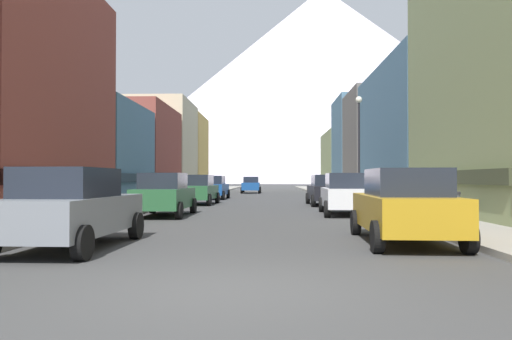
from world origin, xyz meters
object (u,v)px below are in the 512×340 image
car_left_3 (214,187)px  car_right_1 (346,194)px  potted_plant_0 (391,195)px  streetlamp_right (359,134)px  pedestrian_1 (362,190)px  car_right_2 (326,190)px  car_driving_0 (251,185)px  car_left_2 (198,189)px  pedestrian_0 (176,187)px  car_right_0 (404,206)px  car_left_0 (72,208)px  trash_bin_right (451,207)px  car_left_1 (164,194)px

car_left_3 → car_right_1: same height
potted_plant_0 → streetlamp_right: 3.69m
car_right_1 → pedestrian_1: size_ratio=2.84×
car_right_2 → car_driving_0: (-5.40, 23.92, 0.00)m
car_left_2 → car_driving_0: bearing=84.6°
car_driving_0 → pedestrian_0: pedestrian_0 is taller
car_right_0 → streetlamp_right: (1.55, 14.53, 3.09)m
car_right_1 → car_right_2: bearing=90.0°
pedestrian_0 → pedestrian_1: bearing=-18.4°
car_left_0 → trash_bin_right: 11.33m
potted_plant_0 → pedestrian_1: size_ratio=0.61×
car_right_2 → streetlamp_right: (1.55, -1.93, 3.09)m
car_left_2 → potted_plant_0: size_ratio=4.62×
car_left_0 → car_right_0: 7.68m
car_right_0 → pedestrian_0: (-10.05, 22.58, 0.04)m
car_right_1 → streetlamp_right: (1.55, 5.43, 3.09)m
car_right_0 → car_right_1: same height
car_left_0 → car_right_2: same height
trash_bin_right → streetlamp_right: size_ratio=0.17×
car_right_1 → potted_plant_0: car_right_1 is taller
car_left_3 → car_right_2: same height
trash_bin_right → car_left_0: bearing=-153.6°
car_left_3 → pedestrian_1: bearing=-32.8°
car_driving_0 → pedestrian_1: car_driving_0 is taller
car_left_1 → pedestrian_0: size_ratio=2.58×
car_left_1 → car_right_2: size_ratio=0.99×
car_left_0 → streetlamp_right: (9.15, 15.62, 3.09)m
car_left_3 → streetlamp_right: (9.15, -10.36, 3.09)m
car_left_0 → potted_plant_0: size_ratio=4.61×
car_right_2 → pedestrian_1: size_ratio=2.82×
car_left_1 → trash_bin_right: (10.15, -4.18, -0.26)m
trash_bin_right → car_right_0: bearing=-122.9°
car_right_1 → car_right_2: size_ratio=1.01×
potted_plant_0 → car_left_3: bearing=135.6°
car_left_1 → car_left_2: same height
car_driving_0 → car_right_0: bearing=-82.4°
car_right_0 → pedestrian_0: 24.72m
car_left_1 → pedestrian_1: size_ratio=2.80×
car_left_2 → streetlamp_right: bearing=-16.5°
trash_bin_right → potted_plant_0: (0.65, 10.36, 0.05)m
car_right_2 → pedestrian_0: (-10.05, 6.12, 0.04)m
car_right_0 → car_driving_0: bearing=97.6°
car_left_1 → car_left_3: same height
car_left_1 → car_driving_0: (2.20, 32.26, 0.00)m
pedestrian_1 → car_driving_0: bearing=109.7°
car_right_2 → potted_plant_0: size_ratio=4.59×
trash_bin_right → potted_plant_0: trash_bin_right is taller
car_left_3 → car_driving_0: bearing=81.9°
car_right_0 → trash_bin_right: car_right_0 is taller
car_left_3 → car_left_0: bearing=-90.0°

